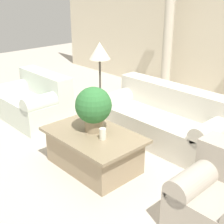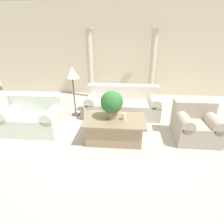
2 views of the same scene
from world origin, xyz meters
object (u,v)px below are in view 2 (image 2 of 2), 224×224
loveseat (35,116)px  potted_plant (112,103)px  floor_lamp (72,75)px  armchair (195,124)px  sofa_long (123,104)px  coffee_table (114,129)px

loveseat → potted_plant: 1.93m
floor_lamp → armchair: floor_lamp is taller
sofa_long → loveseat: same height
sofa_long → armchair: sofa_long is taller
loveseat → armchair: (3.67, -0.05, -0.00)m
loveseat → potted_plant: potted_plant is taller
sofa_long → coffee_table: 1.32m
loveseat → coffee_table: loveseat is taller
loveseat → potted_plant: size_ratio=2.16×
coffee_table → floor_lamp: floor_lamp is taller
coffee_table → armchair: bearing=7.1°
sofa_long → coffee_table: sofa_long is taller
coffee_table → armchair: armchair is taller
sofa_long → armchair: size_ratio=2.29×
potted_plant → floor_lamp: floor_lamp is taller
sofa_long → coffee_table: size_ratio=1.55×
loveseat → armchair: size_ratio=1.45×
sofa_long → armchair: (1.62, -1.09, 0.01)m
coffee_table → potted_plant: potted_plant is taller
loveseat → sofa_long: bearing=26.8°
coffee_table → potted_plant: size_ratio=2.20×
floor_lamp → armchair: 3.22m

